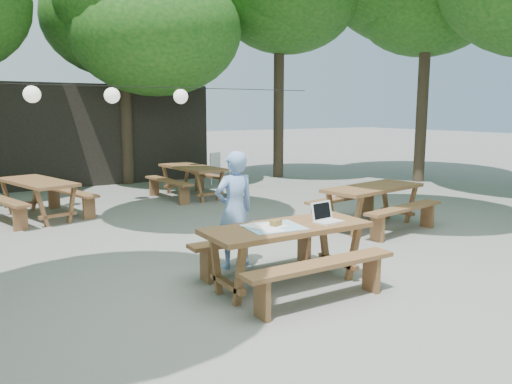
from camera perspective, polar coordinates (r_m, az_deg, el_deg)
The scene contains 11 objects.
ground at distance 6.34m, azimuth 1.52°, elevation -9.92°, with size 80.00×80.00×0.00m, color slate.
pavilion at distance 15.98m, azimuth -17.85°, elevation 6.45°, with size 6.00×3.00×2.80m, color black.
main_picnic_table at distance 5.99m, azimuth 3.51°, elevation -7.21°, with size 2.00×1.58×0.75m.
picnic_table_ne at distance 9.18m, azimuth 13.17°, elevation -1.58°, with size 2.14×1.87×0.75m.
picnic_table_far_w at distance 10.55m, azimuth -23.63°, elevation -0.72°, with size 2.02×2.25×0.75m.
picnic_table_far_e at distance 12.17m, azimuth -7.29°, elevation 1.25°, with size 1.77×2.07×0.75m.
woman at distance 6.62m, azimuth -2.47°, elevation -2.06°, with size 0.57×0.37×1.57m, color #7BA2E1.
plastic_chair at distance 14.06m, azimuth -4.10°, elevation 1.85°, with size 0.58×0.58×0.90m.
laptop at distance 6.13m, azimuth 7.93°, elevation -2.80°, with size 0.36×0.30×0.24m.
tabletop_clutter at distance 5.79m, azimuth 2.00°, elevation -3.93°, with size 0.71×0.62×0.08m.
paper_lanterns at distance 11.44m, azimuth -16.07°, elevation 10.58°, with size 9.00×0.34×0.38m.
Camera 1 is at (-3.25, -5.02, 2.10)m, focal length 35.00 mm.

